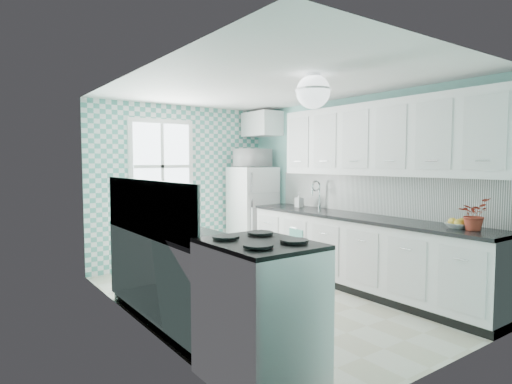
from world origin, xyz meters
TOP-DOWN VIEW (x-y plane):
  - floor at (0.00, 0.00)m, footprint 3.00×4.40m
  - ceiling at (0.00, 0.00)m, footprint 3.00×4.40m
  - wall_back at (0.00, 2.21)m, footprint 3.00×0.02m
  - wall_front at (0.00, -2.21)m, footprint 3.00×0.02m
  - wall_left at (-1.51, 0.00)m, footprint 0.02×4.40m
  - wall_right at (1.51, 0.00)m, footprint 0.02×4.40m
  - accent_wall at (0.00, 2.19)m, footprint 3.00×0.01m
  - window at (-0.35, 2.16)m, footprint 1.04×0.05m
  - backsplash_right at (1.49, -0.40)m, footprint 0.02×3.60m
  - backsplash_left at (-1.49, -0.07)m, footprint 0.02×2.15m
  - upper_cabinets_right at (1.33, -0.60)m, footprint 0.33×3.20m
  - upper_cabinet_fridge at (1.30, 1.83)m, footprint 0.40×0.74m
  - ceiling_light at (0.00, -0.80)m, footprint 0.34×0.34m
  - base_cabinets_right at (1.20, -0.40)m, footprint 0.60×3.60m
  - countertop_right at (1.19, -0.40)m, footprint 0.63×3.60m
  - base_cabinets_left at (-1.20, -0.07)m, footprint 0.60×2.15m
  - countertop_left at (-1.19, -0.07)m, footprint 0.63×2.15m
  - fridge at (1.11, 1.81)m, footprint 0.67×0.67m
  - stove at (-1.20, -1.52)m, footprint 0.68×0.85m
  - sink at (1.20, 0.53)m, footprint 0.57×0.47m
  - rug at (0.14, -0.13)m, footprint 0.91×1.11m
  - dish_towel at (0.89, 0.46)m, footprint 0.08×0.27m
  - fruit_bowl at (1.20, -1.68)m, footprint 0.26×0.26m
  - potted_plant at (1.20, -1.84)m, footprint 0.30×0.27m
  - soap_bottle at (1.25, 0.81)m, footprint 0.10×0.10m
  - microwave at (1.11, 1.81)m, footprint 0.55×0.38m

SIDE VIEW (x-z plane):
  - floor at x=0.00m, z-range -0.02..0.00m
  - rug at x=0.14m, z-range 0.00..0.02m
  - base_cabinets_right at x=1.20m, z-range 0.00..0.90m
  - base_cabinets_left at x=-1.20m, z-range 0.00..0.90m
  - dish_towel at x=0.89m, z-range 0.27..0.69m
  - stove at x=-1.20m, z-range 0.02..1.05m
  - fridge at x=1.11m, z-range 0.00..1.53m
  - countertop_right at x=1.19m, z-range 0.90..0.94m
  - countertop_left at x=-1.19m, z-range 0.90..0.94m
  - sink at x=1.20m, z-range 0.66..1.19m
  - fruit_bowl at x=1.20m, z-range 0.94..1.00m
  - soap_bottle at x=1.25m, z-range 0.94..1.15m
  - potted_plant at x=1.20m, z-range 0.94..1.26m
  - backsplash_right at x=1.49m, z-range 0.94..1.45m
  - backsplash_left at x=-1.49m, z-range 0.94..1.45m
  - wall_back at x=0.00m, z-range 0.00..2.50m
  - wall_front at x=0.00m, z-range 0.00..2.50m
  - wall_left at x=-1.51m, z-range 0.00..2.50m
  - wall_right at x=1.51m, z-range 0.00..2.50m
  - accent_wall at x=0.00m, z-range 0.00..2.50m
  - window at x=-0.35m, z-range 0.83..2.27m
  - microwave at x=1.11m, z-range 1.53..1.84m
  - upper_cabinets_right at x=1.33m, z-range 1.45..2.35m
  - upper_cabinet_fridge at x=1.30m, z-range 2.05..2.45m
  - ceiling_light at x=0.00m, z-range 2.15..2.50m
  - ceiling at x=0.00m, z-range 2.50..2.52m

